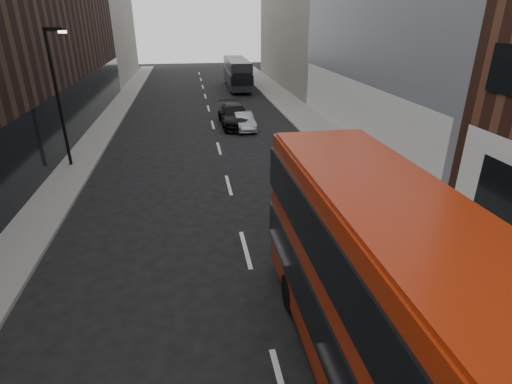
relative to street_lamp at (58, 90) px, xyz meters
name	(u,v)px	position (x,y,z in m)	size (l,w,h in m)	color
sidewalk_right	(311,123)	(15.72, 7.00, -4.11)	(3.00, 80.00, 0.15)	slate
sidewalk_left	(101,132)	(0.22, 7.00, -4.11)	(2.00, 80.00, 0.15)	slate
building_left_mid	(50,25)	(-3.28, 12.00, 2.82)	(5.00, 24.00, 14.00)	black
building_left_far	(104,26)	(-3.28, 34.00, 2.32)	(5.00, 20.00, 13.00)	slate
street_lamp	(58,90)	(0.00, 0.00, 0.00)	(1.06, 0.22, 7.00)	black
red_bus	(404,319)	(10.20, -16.89, -1.60)	(2.74, 11.53, 4.64)	#942209
grey_bus	(237,73)	(12.10, 24.28, -2.46)	(2.48, 9.98, 3.21)	black
car_a	(317,183)	(12.09, -6.00, -3.53)	(1.53, 3.79, 1.29)	black
car_b	(243,121)	(10.38, 6.39, -3.57)	(1.29, 3.71, 1.22)	#94989C
car_c	(235,115)	(9.86, 7.54, -3.40)	(2.18, 5.37, 1.56)	black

